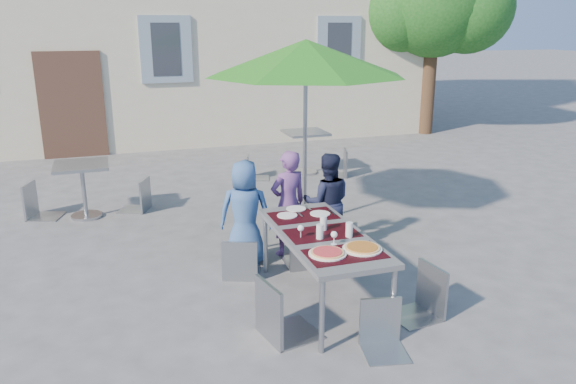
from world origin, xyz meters
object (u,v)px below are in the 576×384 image
object	(u,v)px
child_1	(288,203)
bg_chair_r_1	(340,147)
patio_umbrella	(306,59)
bg_chair_l_0	(34,179)
chair_2	(340,218)
bg_chair_r_0	(138,176)
cafe_table_1	(306,144)
chair_3	(280,274)
pizza_near_right	(362,248)
cafe_table_0	(83,179)
child_2	(327,202)
chair_1	(307,216)
dining_table	(322,238)
chair_5	(385,298)
chair_0	(240,235)
bg_chair_l_1	(253,152)
pizza_near_left	(327,253)
child_0	(245,213)

from	to	relation	value
child_1	bg_chair_r_1	size ratio (longest dim) A/B	1.38
patio_umbrella	bg_chair_l_0	size ratio (longest dim) A/B	2.71
chair_2	bg_chair_r_0	distance (m)	3.38
child_1	cafe_table_1	distance (m)	3.89
chair_3	bg_chair_l_0	distance (m)	4.88
pizza_near_right	cafe_table_0	distance (m)	4.75
child_2	bg_chair_l_0	xyz separation A→B (m)	(-3.55, 2.47, -0.04)
cafe_table_1	chair_3	bearing A→B (deg)	-112.37
chair_1	dining_table	bearing A→B (deg)	-100.60
chair_3	cafe_table_1	xyz separation A→B (m)	(2.22, 5.39, -0.06)
dining_table	bg_chair_r_0	bearing A→B (deg)	113.11
cafe_table_0	chair_5	bearing A→B (deg)	-60.87
child_2	bg_chair_r_0	xyz separation A→B (m)	(-2.12, 2.33, -0.08)
cafe_table_0	cafe_table_1	world-z (taller)	cafe_table_0
patio_umbrella	cafe_table_0	xyz separation A→B (m)	(-2.94, 1.32, -1.72)
patio_umbrella	child_2	bearing A→B (deg)	-92.76
dining_table	chair_1	distance (m)	0.89
chair_5	patio_umbrella	distance (m)	3.68
pizza_near_right	chair_0	world-z (taller)	chair_0
bg_chair_r_1	bg_chair_l_1	bearing A→B (deg)	169.12
chair_0	child_1	bearing A→B (deg)	33.93
cafe_table_0	bg_chair_r_1	size ratio (longest dim) A/B	0.85
chair_2	bg_chair_l_0	distance (m)	4.53
bg_chair_l_1	patio_umbrella	bearing A→B (deg)	-88.94
pizza_near_left	bg_chair_l_0	size ratio (longest dim) A/B	0.35
chair_2	cafe_table_0	bearing A→B (deg)	139.83
cafe_table_0	bg_chair_r_0	bearing A→B (deg)	6.13
bg_chair_r_0	cafe_table_1	world-z (taller)	bg_chair_r_0
pizza_near_left	child_0	world-z (taller)	child_0
bg_chair_l_1	pizza_near_left	bearing A→B (deg)	-97.80
cafe_table_0	chair_2	bearing A→B (deg)	-40.17
pizza_near_left	chair_1	xyz separation A→B (m)	(0.32, 1.38, -0.14)
chair_2	chair_3	size ratio (longest dim) A/B	0.79
chair_1	bg_chair_l_1	size ratio (longest dim) A/B	1.22
pizza_near_left	chair_1	world-z (taller)	chair_1
pizza_near_left	chair_1	bearing A→B (deg)	77.07
dining_table	chair_1	xyz separation A→B (m)	(0.16, 0.87, -0.07)
child_1	chair_2	bearing A→B (deg)	142.58
child_1	cafe_table_1	bearing A→B (deg)	-125.10
bg_chair_r_0	cafe_table_1	xyz separation A→B (m)	(3.15, 1.27, 0.03)
chair_5	bg_chair_r_0	size ratio (longest dim) A/B	0.90
chair_1	bg_chair_l_0	xyz separation A→B (m)	(-3.14, 2.88, -0.05)
child_2	bg_chair_l_0	size ratio (longest dim) A/B	1.26
chair_0	pizza_near_left	bearing A→B (deg)	-69.73
bg_chair_l_0	bg_chair_r_1	xyz separation A→B (m)	(5.14, 0.75, -0.03)
child_0	chair_3	distance (m)	1.72
child_2	chair_1	world-z (taller)	child_2
child_0	chair_2	distance (m)	1.15
chair_0	cafe_table_0	size ratio (longest dim) A/B	1.10
child_0	bg_chair_r_0	distance (m)	2.63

